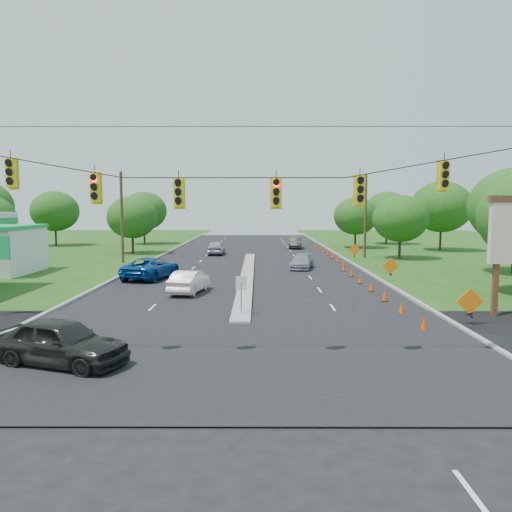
{
  "coord_description": "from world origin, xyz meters",
  "views": [
    {
      "loc": [
        0.83,
        -19.04,
        5.55
      ],
      "look_at": [
        0.75,
        8.91,
        2.8
      ],
      "focal_mm": 35.0,
      "sensor_mm": 36.0,
      "label": 1
    }
  ],
  "objects": [
    {
      "name": "cone_2",
      "position": [
        8.34,
        10.0,
        0.35
      ],
      "size": [
        0.32,
        0.32,
        0.7
      ],
      "primitive_type": "cone",
      "color": "#E14103",
      "rests_on": "ground"
    },
    {
      "name": "cross_street",
      "position": [
        0.0,
        0.0,
        0.0
      ],
      "size": [
        160.0,
        14.0,
        0.02
      ],
      "primitive_type": "cube",
      "color": "black",
      "rests_on": "ground"
    },
    {
      "name": "black_sedan",
      "position": [
        -6.07,
        -1.96,
        0.83
      ],
      "size": [
        5.28,
        3.51,
        1.67
      ],
      "primitive_type": "imported",
      "rotation": [
        0.0,
        0.0,
        1.23
      ],
      "color": "black",
      "rests_on": "ground"
    },
    {
      "name": "silver_car_oncoming",
      "position": [
        -4.03,
        39.14,
        0.8
      ],
      "size": [
        1.91,
        4.68,
        1.59
      ],
      "primitive_type": "imported",
      "rotation": [
        0.0,
        0.0,
        3.13
      ],
      "color": "#A09FAA",
      "rests_on": "ground"
    },
    {
      "name": "tree_6",
      "position": [
        -16.0,
        55.0,
        4.96
      ],
      "size": [
        6.72,
        6.72,
        7.84
      ],
      "color": "black",
      "rests_on": "ground"
    },
    {
      "name": "median_sign",
      "position": [
        0.0,
        6.0,
        1.46
      ],
      "size": [
        0.55,
        0.06,
        2.05
      ],
      "color": "gray",
      "rests_on": "ground"
    },
    {
      "name": "cone_11",
      "position": [
        8.94,
        41.5,
        0.35
      ],
      "size": [
        0.32,
        0.32,
        0.7
      ],
      "primitive_type": "cone",
      "color": "#E14103",
      "rests_on": "ground"
    },
    {
      "name": "silver_car_far",
      "position": [
        4.83,
        25.65,
        0.65
      ],
      "size": [
        2.73,
        4.73,
        1.29
      ],
      "primitive_type": "imported",
      "rotation": [
        0.0,
        0.0,
        -0.22
      ],
      "color": "gray",
      "rests_on": "ground"
    },
    {
      "name": "tree_10",
      "position": [
        24.0,
        44.0,
        5.58
      ],
      "size": [
        7.56,
        7.56,
        8.82
      ],
      "color": "black",
      "rests_on": "ground"
    },
    {
      "name": "cone_9",
      "position": [
        8.94,
        34.5,
        0.35
      ],
      "size": [
        0.32,
        0.32,
        0.7
      ],
      "primitive_type": "cone",
      "color": "#E14103",
      "rests_on": "ground"
    },
    {
      "name": "work_sign_0",
      "position": [
        10.8,
        4.0,
        1.09
      ],
      "size": [
        1.27,
        0.58,
        1.37
      ],
      "color": "black",
      "rests_on": "ground"
    },
    {
      "name": "tree_4",
      "position": [
        -28.0,
        52.0,
        4.96
      ],
      "size": [
        6.72,
        6.72,
        7.84
      ],
      "color": "black",
      "rests_on": "ground"
    },
    {
      "name": "cone_6",
      "position": [
        8.34,
        24.0,
        0.35
      ],
      "size": [
        0.32,
        0.32,
        0.7
      ],
      "primitive_type": "cone",
      "color": "#E14103",
      "rests_on": "ground"
    },
    {
      "name": "signal_span",
      "position": [
        -0.05,
        -1.0,
        4.97
      ],
      "size": [
        25.6,
        0.32,
        9.0
      ],
      "color": "#422D1C",
      "rests_on": "ground"
    },
    {
      "name": "dark_car_receding",
      "position": [
        5.86,
        48.05,
        0.78
      ],
      "size": [
        1.89,
        4.81,
        1.56
      ],
      "primitive_type": "imported",
      "rotation": [
        0.0,
        0.0,
        -0.05
      ],
      "color": "#2D2D2D",
      "rests_on": "ground"
    },
    {
      "name": "median",
      "position": [
        0.0,
        21.0,
        0.0
      ],
      "size": [
        1.0,
        34.0,
        0.18
      ],
      "primitive_type": "cube",
      "color": "gray",
      "rests_on": "ground"
    },
    {
      "name": "curb_left",
      "position": [
        -10.1,
        30.0,
        0.0
      ],
      "size": [
        0.25,
        110.0,
        0.16
      ],
      "primitive_type": "cube",
      "color": "gray",
      "rests_on": "ground"
    },
    {
      "name": "curb_right",
      "position": [
        10.1,
        30.0,
        0.0
      ],
      "size": [
        0.25,
        110.0,
        0.16
      ],
      "primitive_type": "cube",
      "color": "gray",
      "rests_on": "ground"
    },
    {
      "name": "cone_4",
      "position": [
        8.34,
        17.0,
        0.35
      ],
      "size": [
        0.32,
        0.32,
        0.7
      ],
      "primitive_type": "cone",
      "color": "#E14103",
      "rests_on": "ground"
    },
    {
      "name": "cone_7",
      "position": [
        8.94,
        27.5,
        0.35
      ],
      "size": [
        0.32,
        0.32,
        0.7
      ],
      "primitive_type": "cone",
      "color": "#E14103",
      "rests_on": "ground"
    },
    {
      "name": "utility_pole_far_right",
      "position": [
        12.5,
        35.0,
        4.5
      ],
      "size": [
        0.28,
        0.28,
        9.0
      ],
      "primitive_type": "cylinder",
      "color": "#422D1C",
      "rests_on": "ground"
    },
    {
      "name": "cone_13",
      "position": [
        8.94,
        48.5,
        0.35
      ],
      "size": [
        0.32,
        0.32,
        0.7
      ],
      "primitive_type": "cone",
      "color": "#E14103",
      "rests_on": "ground"
    },
    {
      "name": "cone_1",
      "position": [
        8.34,
        6.5,
        0.35
      ],
      "size": [
        0.32,
        0.32,
        0.7
      ],
      "primitive_type": "cone",
      "color": "#E14103",
      "rests_on": "ground"
    },
    {
      "name": "cone_8",
      "position": [
        8.94,
        31.0,
        0.35
      ],
      "size": [
        0.32,
        0.32,
        0.7
      ],
      "primitive_type": "cone",
      "color": "#E14103",
      "rests_on": "ground"
    },
    {
      "name": "tree_9",
      "position": [
        16.0,
        34.0,
        4.34
      ],
      "size": [
        5.88,
        5.88,
        6.86
      ],
      "color": "black",
      "rests_on": "ground"
    },
    {
      "name": "cone_10",
      "position": [
        8.94,
        38.0,
        0.35
      ],
      "size": [
        0.32,
        0.32,
        0.7
      ],
      "primitive_type": "cone",
      "color": "#E14103",
      "rests_on": "ground"
    },
    {
      "name": "tree_5",
      "position": [
        -14.0,
        40.0,
        4.34
      ],
      "size": [
        5.88,
        5.88,
        6.86
      ],
      "color": "black",
      "rests_on": "ground"
    },
    {
      "name": "cone_12",
      "position": [
        8.94,
        45.0,
        0.35
      ],
      "size": [
        0.32,
        0.32,
        0.7
      ],
      "primitive_type": "cone",
      "color": "#E14103",
      "rests_on": "ground"
    },
    {
      "name": "ground",
      "position": [
        0.0,
        0.0,
        0.0
      ],
      "size": [
        160.0,
        160.0,
        0.0
      ],
      "primitive_type": "plane",
      "color": "black",
      "rests_on": "ground"
    },
    {
      "name": "work_sign_1",
      "position": [
        10.8,
        18.0,
        1.09
      ],
      "size": [
        1.27,
        0.58,
        1.37
      ],
      "color": "black",
      "rests_on": "ground"
    },
    {
      "name": "white_sedan",
      "position": [
        -3.6,
        12.92,
        0.73
      ],
      "size": [
        2.31,
        4.66,
        1.47
      ],
      "primitive_type": "imported",
      "rotation": [
        0.0,
        0.0,
        2.97
      ],
      "color": "white",
      "rests_on": "ground"
    },
    {
      "name": "tree_11",
      "position": [
        20.0,
        55.0,
        4.96
      ],
      "size": [
        6.72,
        6.72,
        7.84
      ],
      "color": "black",
      "rests_on": "ground"
    },
    {
      "name": "work_sign_2",
      "position": [
        10.8,
        32.0,
        1.09
      ],
      "size": [
        1.27,
        0.58,
        1.37
      ],
      "color": "black",
      "rests_on": "ground"
    },
    {
      "name": "utility_pole_far_left",
      "position": [
        -12.5,
        30.0,
        4.5
      ],
      "size": [
        0.28,
        0.28,
        9.0
      ],
      "primitive_type": "cylinder",
      "color": "#422D1C",
      "rests_on": "ground"
    },
    {
      "name": "tree_12",
      "position": [
        14.0,
        48.0,
        4.34
      ],
      "size": [
        5.88,
        5.88,
        6.86
      ],
      "color": "black",
      "rests_on": "ground"
    },
    {
      "name": "cone_0",
      "position": [
        8.34,
        3.0,
        0.35
      ],
      "size": [
        0.32,
        0.32,
        0.7
      ],
      "primitive_type": "cone",
      "color": "#E14103",
      "rests_on": "ground"
    },
    {
      "name": "cone_3",
      "position": [
        8.34,
        13.5,
        0.35
      ],
      "size": [
        0.32,
        0.32,
        0.7
      ],
      "primitive_type": "cone",
      "color": "#E14103",
      "rests_on": "ground"
    },
    {
      "name": "cone_5",
      "position": [
        8.34,
        20.5,
        0.35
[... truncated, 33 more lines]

